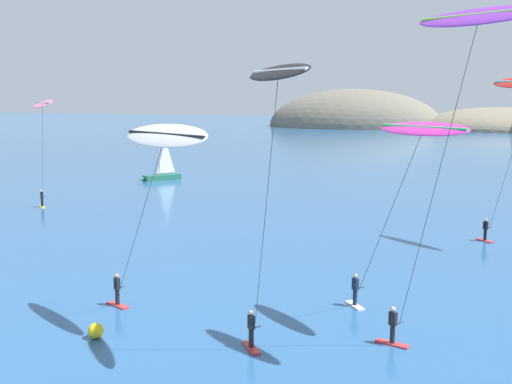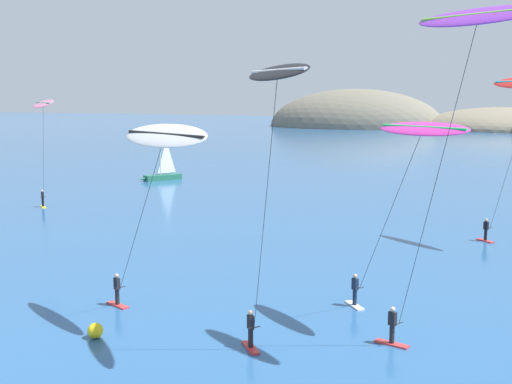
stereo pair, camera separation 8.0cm
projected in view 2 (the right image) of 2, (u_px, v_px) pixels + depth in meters
The scene contains 8 objects.
headland_island at pixel (456, 129), 205.59m from camera, with size 123.88×54.48×26.07m.
sailboat_near at pixel (161, 175), 81.86m from camera, with size 3.89×5.58×5.70m.
kitesurfer_black at pixel (274, 104), 23.97m from camera, with size 4.55×4.07×11.96m.
kitesurfer_pink at pixel (43, 111), 59.10m from camera, with size 5.13×4.17×10.42m.
kitesurfer_purple at pixel (470, 47), 23.65m from camera, with size 6.43×3.43×14.03m.
kitesurfer_white at pixel (161, 147), 28.58m from camera, with size 8.05×4.06×9.53m.
kitesurfer_magenta at pixel (416, 145), 28.40m from camera, with size 6.67×5.00×9.64m.
marker_buoy at pixel (95, 331), 28.54m from camera, with size 0.70×0.70×0.70m, color yellow.
Camera 2 is at (24.38, -13.27, 10.72)m, focal length 45.00 mm.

